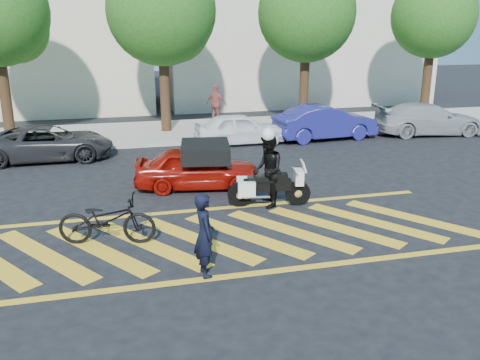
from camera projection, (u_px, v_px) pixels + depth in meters
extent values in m
plane|color=black|center=(224.00, 237.00, 11.68)|extent=(90.00, 90.00, 0.00)
cube|color=#9E998E|center=(167.00, 132.00, 22.79)|extent=(60.00, 5.00, 0.15)
cube|color=gold|center=(45.00, 255.00, 10.77)|extent=(2.43, 3.21, 0.01)
cube|color=gold|center=(98.00, 249.00, 11.02)|extent=(2.43, 3.21, 0.01)
cube|color=gold|center=(149.00, 244.00, 11.28)|extent=(2.43, 3.21, 0.01)
cube|color=gold|center=(198.00, 239.00, 11.54)|extent=(2.43, 3.21, 0.01)
cube|color=gold|center=(245.00, 235.00, 11.79)|extent=(2.43, 3.21, 0.01)
cube|color=gold|center=(290.00, 230.00, 12.05)|extent=(2.43, 3.21, 0.01)
cube|color=gold|center=(333.00, 226.00, 12.31)|extent=(2.43, 3.21, 0.01)
cube|color=gold|center=(374.00, 222.00, 12.57)|extent=(2.43, 3.21, 0.01)
cube|color=gold|center=(413.00, 218.00, 12.82)|extent=(2.43, 3.21, 0.01)
cube|color=gold|center=(245.00, 274.00, 9.92)|extent=(12.00, 0.20, 0.01)
cube|color=gold|center=(209.00, 209.00, 13.44)|extent=(12.00, 0.20, 0.01)
cube|color=beige|center=(292.00, 11.00, 31.65)|extent=(16.00, 8.00, 11.00)
cylinder|color=black|center=(5.00, 94.00, 20.71)|extent=(0.44, 0.44, 4.00)
sphere|color=#215717|center=(14.00, 29.00, 20.39)|extent=(2.73, 2.73, 2.73)
cylinder|color=black|center=(165.00, 89.00, 22.22)|extent=(0.44, 0.44, 4.00)
sphere|color=#215717|center=(161.00, 10.00, 21.27)|extent=(4.60, 4.60, 4.60)
sphere|color=#215717|center=(175.00, 28.00, 21.89)|extent=(2.99, 2.99, 2.99)
cylinder|color=black|center=(304.00, 85.00, 23.74)|extent=(0.44, 0.44, 4.00)
sphere|color=#215717|center=(307.00, 13.00, 22.81)|extent=(4.40, 4.40, 4.40)
sphere|color=#215717|center=(316.00, 28.00, 23.42)|extent=(2.86, 2.86, 2.86)
cylinder|color=black|center=(427.00, 81.00, 25.26)|extent=(0.44, 0.44, 4.00)
sphere|color=#215717|center=(434.00, 16.00, 24.36)|extent=(4.00, 4.00, 4.00)
sphere|color=#215717|center=(439.00, 29.00, 24.95)|extent=(2.60, 2.60, 2.60)
imported|color=black|center=(205.00, 235.00, 9.67)|extent=(0.45, 0.64, 1.68)
imported|color=black|center=(107.00, 220.00, 11.19)|extent=(2.25, 1.19, 1.12)
cylinder|color=black|center=(240.00, 194.00, 13.57)|extent=(0.68, 0.25, 0.67)
cylinder|color=silver|center=(240.00, 194.00, 13.57)|extent=(0.23, 0.19, 0.20)
cylinder|color=black|center=(298.00, 193.00, 13.69)|extent=(0.68, 0.25, 0.67)
cylinder|color=silver|center=(298.00, 193.00, 13.69)|extent=(0.23, 0.19, 0.20)
cube|color=black|center=(267.00, 185.00, 13.55)|extent=(1.29, 0.47, 0.30)
cube|color=black|center=(279.00, 177.00, 13.52)|extent=(0.50, 0.38, 0.22)
cube|color=black|center=(258.00, 179.00, 13.48)|extent=(0.61, 0.43, 0.12)
cube|color=silver|center=(299.00, 177.00, 13.55)|extent=(0.29, 0.46, 0.40)
cube|color=silver|center=(245.00, 183.00, 13.77)|extent=(0.48, 0.26, 0.38)
cube|color=silver|center=(247.00, 189.00, 13.27)|extent=(0.48, 0.26, 0.38)
imported|color=black|center=(268.00, 171.00, 13.43)|extent=(0.90, 1.07, 1.97)
imported|color=#900D06|center=(197.00, 168.00, 15.04)|extent=(3.84, 2.04, 1.24)
imported|color=black|center=(48.00, 143.00, 18.22)|extent=(4.50, 2.09, 1.25)
imported|color=white|center=(240.00, 129.00, 20.66)|extent=(3.73, 1.53, 1.27)
imported|color=navy|center=(325.00, 122.00, 21.50)|extent=(4.53, 1.95, 1.45)
imported|color=gray|center=(428.00, 119.00, 22.48)|extent=(4.96, 2.52, 1.38)
imported|color=#A04D49|center=(217.00, 104.00, 24.27)|extent=(1.10, 1.05, 1.84)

